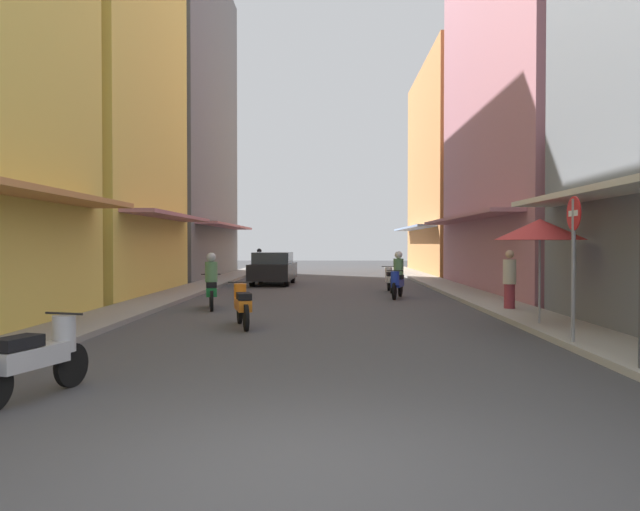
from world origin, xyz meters
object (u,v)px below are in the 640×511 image
object	(u,v)px
motorbike_blue	(398,277)
motorbike_silver	(38,355)
pedestrian_midway	(509,281)
motorbike_orange	(242,304)
street_sign_no_entry	(573,250)
parked_car	(273,268)
motorbike_black	(260,265)
motorbike_green	(211,284)
motorbike_white	(390,279)
vendor_umbrella	(540,230)

from	to	relation	value
motorbike_blue	motorbike_silver	world-z (taller)	motorbike_blue
motorbike_silver	pedestrian_midway	world-z (taller)	pedestrian_midway
motorbike_orange	street_sign_no_entry	bearing A→B (deg)	-23.30
motorbike_blue	parked_car	size ratio (longest dim) A/B	0.42
motorbike_black	motorbike_blue	size ratio (longest dim) A/B	1.02
motorbike_blue	motorbike_green	bearing A→B (deg)	-147.49
motorbike_black	street_sign_no_entry	distance (m)	23.54
motorbike_orange	parked_car	size ratio (longest dim) A/B	0.43
motorbike_white	parked_car	distance (m)	6.35
parked_car	motorbike_orange	bearing A→B (deg)	-87.38
motorbike_black	street_sign_no_entry	bearing A→B (deg)	-70.09
motorbike_silver	parked_car	world-z (taller)	parked_car
motorbike_green	motorbike_white	size ratio (longest dim) A/B	0.99
motorbike_green	parked_car	world-z (taller)	motorbike_green
pedestrian_midway	motorbike_blue	bearing A→B (deg)	119.65
motorbike_green	vendor_umbrella	distance (m)	8.79
motorbike_green	motorbike_silver	size ratio (longest dim) A/B	1.02
motorbike_silver	street_sign_no_entry	size ratio (longest dim) A/B	0.66
motorbike_green	pedestrian_midway	size ratio (longest dim) A/B	1.08
motorbike_orange	parked_car	xyz separation A→B (m)	(-0.64, 13.94, 0.24)
motorbike_white	motorbike_black	bearing A→B (deg)	121.96
motorbike_white	vendor_umbrella	world-z (taller)	vendor_umbrella
vendor_umbrella	motorbike_white	bearing A→B (deg)	102.78
motorbike_orange	pedestrian_midway	distance (m)	7.24
motorbike_black	motorbike_green	distance (m)	15.85
parked_car	motorbike_black	bearing A→B (deg)	102.49
motorbike_orange	motorbike_blue	size ratio (longest dim) A/B	1.00
motorbike_silver	parked_car	bearing A→B (deg)	87.47
motorbike_black	parked_car	bearing A→B (deg)	-77.51
motorbike_silver	vendor_umbrella	size ratio (longest dim) A/B	0.75
motorbike_green	parked_car	bearing A→B (deg)	85.78
motorbike_green	parked_car	distance (m)	10.34
pedestrian_midway	vendor_umbrella	distance (m)	3.25
motorbike_white	pedestrian_midway	bearing A→B (deg)	-70.41
motorbike_green	motorbike_silver	distance (m)	9.82
motorbike_blue	street_sign_no_entry	bearing A→B (deg)	-78.68
motorbike_green	street_sign_no_entry	world-z (taller)	street_sign_no_entry
motorbike_blue	motorbike_white	world-z (taller)	motorbike_blue
motorbike_black	motorbike_silver	distance (m)	25.66
motorbike_silver	pedestrian_midway	bearing A→B (deg)	47.85
motorbike_orange	motorbike_green	bearing A→B (deg)	111.07
motorbike_blue	vendor_umbrella	size ratio (longest dim) A/B	0.75
pedestrian_midway	motorbike_white	bearing A→B (deg)	109.59
motorbike_orange	motorbike_black	world-z (taller)	motorbike_black
motorbike_orange	pedestrian_midway	xyz separation A→B (m)	(6.65, 2.84, 0.33)
motorbike_silver	street_sign_no_entry	xyz separation A→B (m)	(7.67, 3.54, 1.21)
motorbike_black	motorbike_green	size ratio (longest dim) A/B	1.01
motorbike_white	vendor_umbrella	bearing A→B (deg)	-77.22
motorbike_orange	motorbike_black	size ratio (longest dim) A/B	0.99
motorbike_green	pedestrian_midway	bearing A→B (deg)	-5.57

